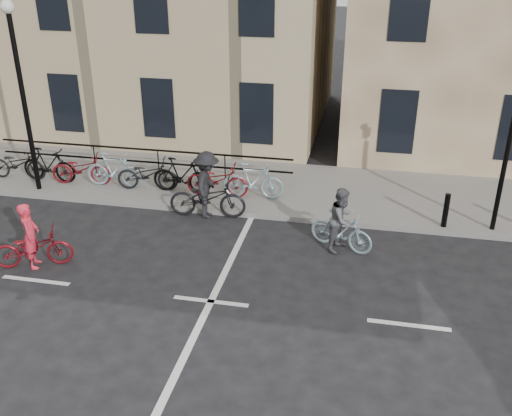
% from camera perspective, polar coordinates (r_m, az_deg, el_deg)
% --- Properties ---
extents(ground, '(120.00, 120.00, 0.00)m').
position_cam_1_polar(ground, '(12.02, -4.53, -9.30)').
color(ground, black).
rests_on(ground, ground).
extents(sidewalk, '(46.00, 4.00, 0.15)m').
position_cam_1_polar(sidewalk, '(18.24, -11.55, 3.03)').
color(sidewalk, slate).
rests_on(sidewalk, ground).
extents(traffic_light, '(0.18, 0.30, 3.90)m').
position_cam_1_polar(traffic_light, '(14.86, 23.99, 6.00)').
color(traffic_light, black).
rests_on(traffic_light, sidewalk).
extents(lamp_post, '(0.36, 0.36, 5.28)m').
position_cam_1_polar(lamp_post, '(17.10, -22.58, 12.16)').
color(lamp_post, black).
rests_on(lamp_post, sidewalk).
extents(bollard_east, '(0.14, 0.14, 0.90)m').
position_cam_1_polar(bollard_east, '(15.21, 18.45, -0.23)').
color(bollard_east, black).
rests_on(bollard_east, sidewalk).
extents(parked_bikes, '(9.35, 1.23, 1.05)m').
position_cam_1_polar(parked_bikes, '(17.17, -12.51, 3.57)').
color(parked_bikes, black).
rests_on(parked_bikes, sidewalk).
extents(cyclist_pink, '(1.86, 1.21, 1.56)m').
position_cam_1_polar(cyclist_pink, '(13.90, -21.47, -3.45)').
color(cyclist_pink, maroon).
rests_on(cyclist_pink, ground).
extents(cyclist_grey, '(1.68, 1.06, 1.58)m').
position_cam_1_polar(cyclist_grey, '(13.76, 8.56, -1.70)').
color(cyclist_grey, '#8CACB7').
rests_on(cyclist_grey, ground).
extents(cyclist_dark, '(2.12, 1.25, 1.84)m').
position_cam_1_polar(cyclist_dark, '(15.26, -4.89, 1.63)').
color(cyclist_dark, black).
rests_on(cyclist_dark, ground).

